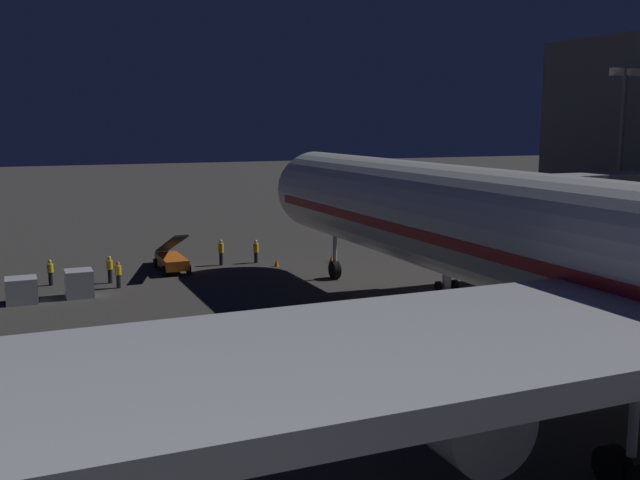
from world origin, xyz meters
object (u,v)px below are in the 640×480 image
object	(u,v)px
ground_crew_by_belt_loader	(110,268)
ground_crew_by_tug	(50,271)
traffic_cone_nose_starboard	(277,263)
baggage_container_near_belt	(79,283)
ground_crew_near_nose_gear	(256,250)
traffic_cone_nose_port	(331,258)
belt_loader	(172,259)
jet_bridge	(521,196)
ground_crew_marshaller_fwd	(118,273)
ground_crew_under_port_wing	(221,251)
baggage_container_mid_row	(22,290)
apron_floodlight_mast	(621,144)

from	to	relation	value
ground_crew_by_belt_loader	ground_crew_by_tug	xyz separation A→B (m)	(3.62, -0.80, -0.06)
ground_crew_by_belt_loader	traffic_cone_nose_starboard	bearing A→B (deg)	-175.32
traffic_cone_nose_starboard	baggage_container_near_belt	bearing A→B (deg)	16.36
ground_crew_near_nose_gear	traffic_cone_nose_port	bearing A→B (deg)	160.47
belt_loader	baggage_container_near_belt	size ratio (longest dim) A/B	4.55
jet_bridge	traffic_cone_nose_starboard	distance (m)	17.91
jet_bridge	ground_crew_near_nose_gear	world-z (taller)	jet_bridge
ground_crew_marshaller_fwd	ground_crew_by_tug	bearing A→B (deg)	-32.40
ground_crew_near_nose_gear	ground_crew_under_port_wing	bearing A→B (deg)	-3.26
baggage_container_mid_row	ground_crew_by_belt_loader	distance (m)	6.42
apron_floodlight_mast	traffic_cone_nose_port	xyz separation A→B (m)	(23.30, -4.70, -8.42)
belt_loader	ground_crew_near_nose_gear	size ratio (longest dim) A/B	4.26
jet_bridge	traffic_cone_nose_port	world-z (taller)	jet_bridge
ground_crew_by_tug	traffic_cone_nose_starboard	world-z (taller)	ground_crew_by_tug
baggage_container_mid_row	traffic_cone_nose_port	xyz separation A→B (m)	(-21.73, -4.42, -0.47)
ground_crew_marshaller_fwd	ground_crew_under_port_wing	bearing A→B (deg)	-149.47
ground_crew_marshaller_fwd	ground_crew_by_tug	world-z (taller)	ground_crew_marshaller_fwd
belt_loader	ground_crew_by_belt_loader	distance (m)	5.08
ground_crew_under_port_wing	ground_crew_by_belt_loader	bearing A→B (deg)	19.98
jet_bridge	baggage_container_mid_row	distance (m)	31.30
jet_bridge	apron_floodlight_mast	distance (m)	16.57
jet_bridge	ground_crew_under_port_wing	size ratio (longest dim) A/B	10.17
belt_loader	jet_bridge	bearing A→B (deg)	147.94
baggage_container_near_belt	ground_crew_by_belt_loader	world-z (taller)	ground_crew_by_belt_loader
ground_crew_by_belt_loader	traffic_cone_nose_starboard	xyz separation A→B (m)	(-11.92, -0.98, -0.72)
ground_crew_under_port_wing	traffic_cone_nose_port	bearing A→B (deg)	165.63
ground_crew_near_nose_gear	traffic_cone_nose_port	distance (m)	5.72
apron_floodlight_mast	belt_loader	xyz separation A→B (m)	(35.10, -6.04, -7.85)
ground_crew_by_tug	belt_loader	bearing A→B (deg)	-169.40
ground_crew_by_belt_loader	ground_crew_under_port_wing	world-z (taller)	ground_crew_under_port_wing
apron_floodlight_mast	ground_crew_near_nose_gear	xyz separation A→B (m)	(28.65, -6.60, -7.74)
belt_loader	ground_crew_by_belt_loader	bearing A→B (deg)	27.16
ground_crew_near_nose_gear	ground_crew_by_tug	world-z (taller)	ground_crew_near_nose_gear
baggage_container_mid_row	traffic_cone_nose_port	world-z (taller)	baggage_container_mid_row
apron_floodlight_mast	baggage_container_mid_row	bearing A→B (deg)	-0.36
baggage_container_near_belt	ground_crew_by_belt_loader	size ratio (longest dim) A/B	0.91
ground_crew_by_tug	traffic_cone_nose_starboard	size ratio (longest dim) A/B	3.08
ground_crew_marshaller_fwd	traffic_cone_nose_starboard	size ratio (longest dim) A/B	3.13
ground_crew_by_tug	ground_crew_marshaller_fwd	bearing A→B (deg)	147.60
ground_crew_by_belt_loader	ground_crew_by_tug	distance (m)	3.70
ground_crew_marshaller_fwd	ground_crew_under_port_wing	size ratio (longest dim) A/B	0.90
baggage_container_mid_row	ground_crew_near_nose_gear	size ratio (longest dim) A/B	1.00
baggage_container_near_belt	ground_crew_marshaller_fwd	world-z (taller)	ground_crew_marshaller_fwd
jet_bridge	baggage_container_mid_row	size ratio (longest dim) A/B	11.11
traffic_cone_nose_starboard	apron_floodlight_mast	bearing A→B (deg)	170.37
ground_crew_by_tug	ground_crew_near_nose_gear	bearing A→B (deg)	-171.89
baggage_container_near_belt	ground_crew_by_tug	size ratio (longest dim) A/B	0.97
baggage_container_near_belt	apron_floodlight_mast	bearing A→B (deg)	179.23
baggage_container_near_belt	traffic_cone_nose_starboard	world-z (taller)	baggage_container_near_belt
baggage_container_mid_row	ground_crew_by_belt_loader	bearing A→B (deg)	-147.55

